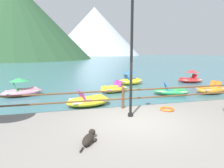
# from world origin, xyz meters

# --- Properties ---
(ground_plane) EXTENTS (200.00, 200.00, 0.00)m
(ground_plane) POSITION_xyz_m (0.00, 40.00, 0.00)
(ground_plane) COLOR #3D6B75
(promenade_dock) EXTENTS (28.00, 8.00, 0.40)m
(promenade_dock) POSITION_xyz_m (0.00, -2.20, 0.20)
(promenade_dock) COLOR gray
(promenade_dock) RESTS_ON ground
(dock_railing) EXTENTS (23.92, 0.12, 0.95)m
(dock_railing) POSITION_xyz_m (0.00, 1.55, 0.99)
(dock_railing) COLOR brown
(dock_railing) RESTS_ON promenade_dock
(lamp_post) EXTENTS (0.28, 0.28, 4.54)m
(lamp_post) POSITION_xyz_m (-0.03, 0.46, 3.11)
(lamp_post) COLOR black
(lamp_post) RESTS_ON promenade_dock
(dog_resting) EXTENTS (0.56, 0.99, 0.26)m
(dog_resting) POSITION_xyz_m (-1.86, -1.30, 0.52)
(dog_resting) COLOR black
(dog_resting) RESTS_ON promenade_dock
(life_ring) EXTENTS (0.61, 0.61, 0.09)m
(life_ring) POSITION_xyz_m (1.77, 0.84, 0.45)
(life_ring) COLOR orange
(life_ring) RESTS_ON promenade_dock
(pedal_boat_0) EXTENTS (2.74, 1.91, 1.21)m
(pedal_boat_0) POSITION_xyz_m (-5.27, 7.00, 0.39)
(pedal_boat_0) COLOR pink
(pedal_boat_0) RESTS_ON ground
(pedal_boat_1) EXTENTS (2.35, 1.30, 0.88)m
(pedal_boat_1) POSITION_xyz_m (7.33, 4.61, 0.30)
(pedal_boat_1) COLOR orange
(pedal_boat_1) RESTS_ON ground
(pedal_boat_2) EXTENTS (2.44, 1.40, 1.24)m
(pedal_boat_2) POSITION_xyz_m (3.07, 9.41, 0.41)
(pedal_boat_2) COLOR yellow
(pedal_boat_2) RESTS_ON ground
(pedal_boat_3) EXTENTS (2.58, 1.85, 0.81)m
(pedal_boat_3) POSITION_xyz_m (4.45, 4.93, 0.24)
(pedal_boat_3) COLOR green
(pedal_boat_3) RESTS_ON ground
(pedal_boat_4) EXTENTS (2.52, 1.74, 1.18)m
(pedal_boat_4) POSITION_xyz_m (8.97, 9.13, 0.38)
(pedal_boat_4) COLOR red
(pedal_boat_4) RESTS_ON ground
(pedal_boat_5) EXTENTS (2.41, 1.80, 0.83)m
(pedal_boat_5) POSITION_xyz_m (0.90, 6.71, 0.26)
(pedal_boat_5) COLOR yellow
(pedal_boat_5) RESTS_ON ground
(pedal_boat_6) EXTENTS (2.62, 1.83, 0.83)m
(pedal_boat_6) POSITION_xyz_m (-1.28, 3.71, 0.26)
(pedal_boat_6) COLOR yellow
(pedal_boat_6) RESTS_ON ground
(cliff_headland) EXTENTS (56.00, 56.00, 28.67)m
(cliff_headland) POSITION_xyz_m (-18.45, 73.58, 13.45)
(cliff_headland) COLOR #284C2D
(cliff_headland) RESTS_ON ground
(distant_peak) EXTENTS (64.94, 64.94, 33.97)m
(distant_peak) POSITION_xyz_m (19.18, 134.56, 16.99)
(distant_peak) COLOR #A8B2C1
(distant_peak) RESTS_ON ground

